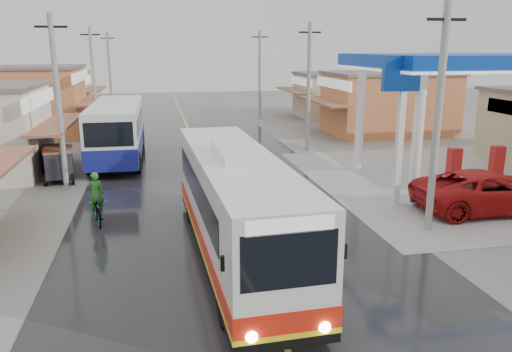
% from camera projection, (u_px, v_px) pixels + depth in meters
% --- Properties ---
extents(ground, '(120.00, 120.00, 0.00)m').
position_uv_depth(ground, '(240.00, 244.00, 16.98)').
color(ground, slate).
rests_on(ground, ground).
extents(road, '(12.00, 90.00, 0.02)m').
position_uv_depth(road, '(200.00, 154.00, 31.20)').
color(road, black).
rests_on(road, ground).
extents(centre_line, '(0.15, 90.00, 0.01)m').
position_uv_depth(centre_line, '(200.00, 154.00, 31.20)').
color(centre_line, '#D8CC4C').
rests_on(centre_line, road).
extents(shopfronts_right, '(11.00, 44.00, 4.80)m').
position_uv_depth(shopfronts_right, '(443.00, 154.00, 31.25)').
color(shopfronts_right, silver).
rests_on(shopfronts_right, ground).
extents(utility_poles_left, '(1.60, 50.00, 8.00)m').
position_uv_depth(utility_poles_left, '(85.00, 156.00, 30.81)').
color(utility_poles_left, gray).
rests_on(utility_poles_left, ground).
extents(utility_poles_right, '(1.60, 36.00, 8.00)m').
position_uv_depth(utility_poles_right, '(307.00, 150.00, 32.55)').
color(utility_poles_right, gray).
rests_on(utility_poles_right, ground).
extents(coach_bus, '(2.94, 11.55, 3.58)m').
position_uv_depth(coach_bus, '(236.00, 205.00, 15.60)').
color(coach_bus, silver).
rests_on(coach_bus, road).
extents(second_bus, '(2.86, 10.07, 3.33)m').
position_uv_depth(second_bus, '(117.00, 130.00, 29.30)').
color(second_bus, silver).
rests_on(second_bus, road).
extents(jeepney, '(6.10, 2.92, 1.68)m').
position_uv_depth(jeepney, '(488.00, 191.00, 20.24)').
color(jeepney, '#A61110').
rests_on(jeepney, ground).
extents(cyclist, '(1.03, 1.99, 2.05)m').
position_uv_depth(cyclist, '(97.00, 206.00, 18.87)').
color(cyclist, black).
rests_on(cyclist, ground).
extents(tricycle_near, '(1.71, 2.17, 1.66)m').
position_uv_depth(tricycle_near, '(59.00, 163.00, 24.75)').
color(tricycle_near, '#26262D').
rests_on(tricycle_near, ground).
extents(tricycle_far, '(1.84, 2.14, 1.54)m').
position_uv_depth(tricycle_far, '(54.00, 159.00, 25.84)').
color(tricycle_far, '#26262D').
rests_on(tricycle_far, ground).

